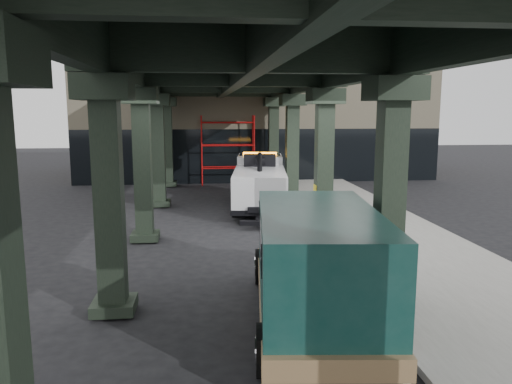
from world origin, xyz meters
TOP-DOWN VIEW (x-y plane):
  - ground at (0.00, 0.00)m, footprint 90.00×90.00m
  - sidewalk at (4.50, 2.00)m, footprint 5.00×40.00m
  - lane_stripe at (1.70, 2.00)m, footprint 0.12×38.00m
  - viaduct at (-0.40, 2.00)m, footprint 7.40×32.00m
  - building at (2.00, 20.00)m, footprint 22.00×10.00m
  - scaffolding at (0.00, 14.64)m, footprint 3.08×0.88m
  - tow_truck at (1.05, 7.46)m, footprint 2.91×7.66m
  - towed_van at (0.73, -5.05)m, footprint 2.92×6.20m

SIDE VIEW (x-z plane):
  - ground at x=0.00m, z-range 0.00..0.00m
  - lane_stripe at x=1.70m, z-range 0.00..0.01m
  - sidewalk at x=4.50m, z-range 0.00..0.15m
  - tow_truck at x=1.05m, z-range -0.03..2.42m
  - towed_van at x=0.73m, z-range 0.09..2.53m
  - scaffolding at x=0.00m, z-range 0.11..4.11m
  - building at x=2.00m, z-range 0.00..8.00m
  - viaduct at x=-0.40m, z-range 2.26..8.66m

